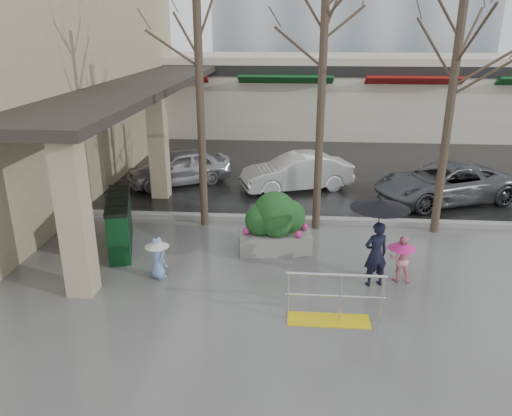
# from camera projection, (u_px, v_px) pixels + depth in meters

# --- Properties ---
(ground) EXTENTS (120.00, 120.00, 0.00)m
(ground) POSITION_uv_depth(u_px,v_px,m) (266.00, 288.00, 10.95)
(ground) COLOR #51514F
(ground) RESTS_ON ground
(street_asphalt) EXTENTS (120.00, 36.00, 0.01)m
(street_asphalt) POSITION_uv_depth(u_px,v_px,m) (287.00, 117.00, 31.56)
(street_asphalt) COLOR black
(street_asphalt) RESTS_ON ground
(curb) EXTENTS (120.00, 0.30, 0.15)m
(curb) POSITION_uv_depth(u_px,v_px,m) (274.00, 219.00, 14.68)
(curb) COLOR gray
(curb) RESTS_ON ground
(near_building) EXTENTS (6.00, 18.00, 8.00)m
(near_building) POSITION_uv_depth(u_px,v_px,m) (29.00, 68.00, 17.76)
(near_building) COLOR tan
(near_building) RESTS_ON ground
(canopy_slab) EXTENTS (2.80, 18.00, 0.25)m
(canopy_slab) POSITION_uv_depth(u_px,v_px,m) (145.00, 80.00, 17.57)
(canopy_slab) COLOR #2D2823
(canopy_slab) RESTS_ON pillar_front
(pillar_front) EXTENTS (0.55, 0.55, 3.50)m
(pillar_front) POSITION_uv_depth(u_px,v_px,m) (75.00, 216.00, 10.18)
(pillar_front) COLOR tan
(pillar_front) RESTS_ON ground
(pillar_back) EXTENTS (0.55, 0.55, 3.50)m
(pillar_back) POSITION_uv_depth(u_px,v_px,m) (159.00, 145.00, 16.27)
(pillar_back) COLOR tan
(pillar_back) RESTS_ON ground
(storefront_row) EXTENTS (34.00, 6.74, 4.00)m
(storefront_row) POSITION_uv_depth(u_px,v_px,m) (324.00, 93.00, 26.94)
(storefront_row) COLOR beige
(storefront_row) RESTS_ON ground
(handrail) EXTENTS (1.90, 0.50, 1.03)m
(handrail) POSITION_uv_depth(u_px,v_px,m) (333.00, 304.00, 9.60)
(handrail) COLOR yellow
(handrail) RESTS_ON ground
(tree_west) EXTENTS (3.20, 3.20, 6.80)m
(tree_west) POSITION_uv_depth(u_px,v_px,m) (198.00, 40.00, 12.74)
(tree_west) COLOR #382B21
(tree_west) RESTS_ON ground
(tree_midwest) EXTENTS (3.20, 3.20, 7.00)m
(tree_midwest) POSITION_uv_depth(u_px,v_px,m) (324.00, 34.00, 12.45)
(tree_midwest) COLOR #382B21
(tree_midwest) RESTS_ON ground
(tree_mideast) EXTENTS (3.20, 3.20, 6.50)m
(tree_mideast) POSITION_uv_depth(u_px,v_px,m) (458.00, 50.00, 12.32)
(tree_mideast) COLOR #382B21
(tree_mideast) RESTS_ON ground
(woman) EXTENTS (1.27, 1.27, 2.04)m
(woman) POSITION_uv_depth(u_px,v_px,m) (378.00, 230.00, 10.64)
(woman) COLOR black
(woman) RESTS_ON ground
(child_pink) EXTENTS (0.64, 0.64, 1.07)m
(child_pink) POSITION_uv_depth(u_px,v_px,m) (401.00, 255.00, 11.08)
(child_pink) COLOR pink
(child_pink) RESTS_ON ground
(child_blue) EXTENTS (0.57, 0.56, 0.99)m
(child_blue) POSITION_uv_depth(u_px,v_px,m) (158.00, 254.00, 11.21)
(child_blue) COLOR #7492CF
(child_blue) RESTS_ON ground
(planter) EXTENTS (1.92, 1.16, 1.58)m
(planter) POSITION_uv_depth(u_px,v_px,m) (275.00, 223.00, 12.55)
(planter) COLOR slate
(planter) RESTS_ON ground
(news_boxes) EXTENTS (1.22, 2.45, 1.34)m
(news_boxes) POSITION_uv_depth(u_px,v_px,m) (120.00, 223.00, 12.77)
(news_boxes) COLOR #0D3B1A
(news_boxes) RESTS_ON ground
(car_a) EXTENTS (3.95, 3.13, 1.26)m
(car_a) POSITION_uv_depth(u_px,v_px,m) (179.00, 167.00, 18.00)
(car_a) COLOR #B3B4B9
(car_a) RESTS_ON ground
(car_b) EXTENTS (4.05, 2.55, 1.26)m
(car_b) POSITION_uv_depth(u_px,v_px,m) (297.00, 172.00, 17.38)
(car_b) COLOR white
(car_b) RESTS_ON ground
(car_c) EXTENTS (4.98, 3.56, 1.26)m
(car_c) POSITION_uv_depth(u_px,v_px,m) (444.00, 183.00, 16.16)
(car_c) COLOR #515458
(car_c) RESTS_ON ground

